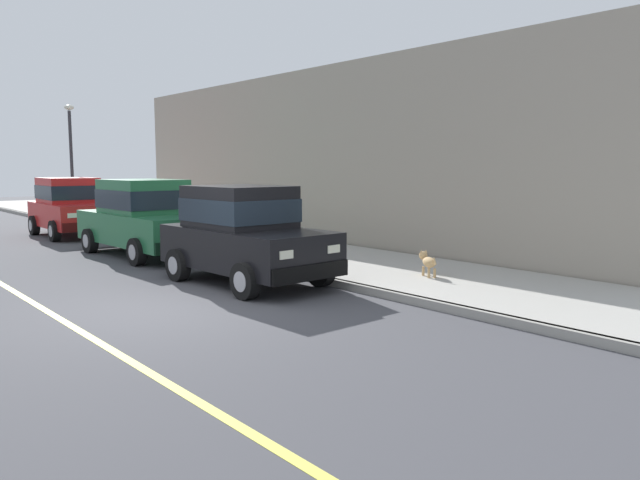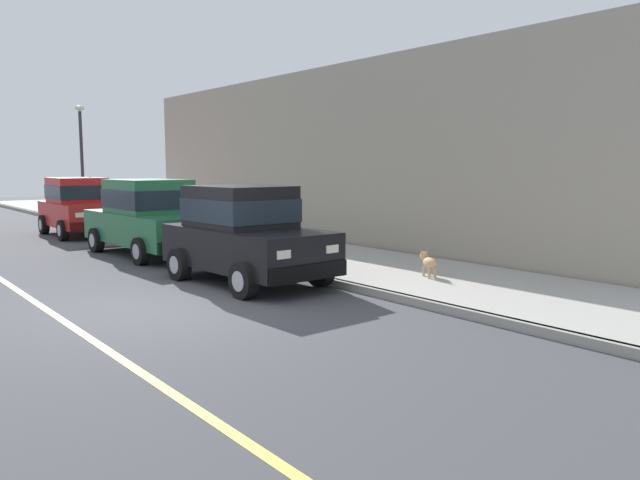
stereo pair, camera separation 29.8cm
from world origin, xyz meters
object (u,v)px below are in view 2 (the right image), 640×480
at_px(fire_hydrant, 299,250).
at_px(street_lamp, 81,149).
at_px(car_red_hatchback, 79,205).
at_px(car_black_hatchback, 244,233).
at_px(dog_tan, 428,262).
at_px(car_green_sedan, 150,216).

relative_size(fire_hydrant, street_lamp, 0.16).
distance_m(car_red_hatchback, street_lamp, 4.63).
distance_m(car_black_hatchback, dog_tan, 3.59).
distance_m(car_black_hatchback, fire_hydrant, 1.69).
bearing_deg(car_green_sedan, car_black_hatchback, -91.17).
height_order(car_black_hatchback, car_green_sedan, car_green_sedan).
bearing_deg(car_black_hatchback, street_lamp, 84.15).
height_order(car_green_sedan, dog_tan, car_green_sedan).
bearing_deg(street_lamp, fire_hydrant, -89.59).
xyz_separation_m(car_red_hatchback, fire_hydrant, (1.50, -10.05, -0.50)).
distance_m(car_black_hatchback, street_lamp, 14.59).
bearing_deg(car_red_hatchback, car_black_hatchback, -90.42).
relative_size(dog_tan, street_lamp, 0.16).
distance_m(dog_tan, fire_hydrant, 2.89).
distance_m(car_green_sedan, fire_hydrant, 4.67).
relative_size(car_green_sedan, street_lamp, 1.05).
relative_size(car_red_hatchback, dog_tan, 5.48).
relative_size(car_red_hatchback, fire_hydrant, 5.28).
bearing_deg(car_red_hatchback, street_lamp, 70.58).
height_order(car_black_hatchback, dog_tan, car_black_hatchback).
height_order(fire_hydrant, street_lamp, street_lamp).
height_order(car_red_hatchback, street_lamp, street_lamp).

